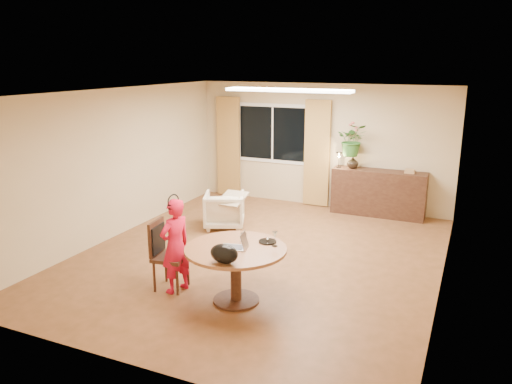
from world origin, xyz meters
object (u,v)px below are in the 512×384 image
at_px(child, 175,246).
at_px(sideboard, 378,193).
at_px(dining_table, 236,259).
at_px(armchair, 224,210).
at_px(dining_chair, 171,255).

relative_size(child, sideboard, 0.71).
bearing_deg(sideboard, dining_table, -102.00).
distance_m(dining_table, armchair, 3.03).
xyz_separation_m(dining_table, sideboard, (0.97, 4.54, -0.12)).
bearing_deg(armchair, dining_chair, 78.75).
xyz_separation_m(dining_chair, sideboard, (1.95, 4.56, -0.02)).
height_order(child, armchair, child).
distance_m(child, sideboard, 4.96).
xyz_separation_m(dining_table, dining_chair, (-0.98, -0.01, -0.10)).
bearing_deg(armchair, dining_table, 97.44).
bearing_deg(dining_table, sideboard, 78.00).
bearing_deg(sideboard, child, -111.81).
relative_size(armchair, sideboard, 0.40).
bearing_deg(dining_table, child, -176.39).
distance_m(child, armchair, 2.76).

